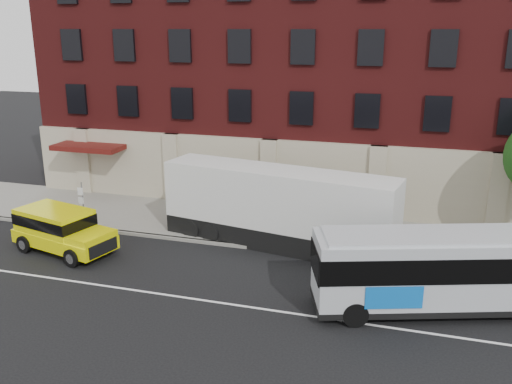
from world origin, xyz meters
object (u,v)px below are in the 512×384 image
(sign_pole, at_px, (82,202))
(yellow_suv, at_px, (60,228))
(city_bus, at_px, (466,268))
(shipping_container, at_px, (278,209))

(sign_pole, xyz_separation_m, yellow_suv, (0.74, -2.96, -0.30))
(yellow_suv, bearing_deg, city_bus, -1.86)
(sign_pole, distance_m, city_bus, 18.84)
(sign_pole, xyz_separation_m, city_bus, (18.50, -3.54, 0.23))
(sign_pole, relative_size, city_bus, 0.22)
(sign_pole, bearing_deg, city_bus, -10.82)
(city_bus, relative_size, yellow_suv, 2.09)
(sign_pole, height_order, city_bus, city_bus)
(sign_pole, height_order, yellow_suv, sign_pole)
(city_bus, distance_m, shipping_container, 9.21)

